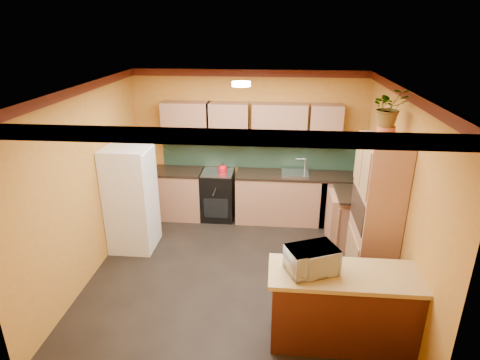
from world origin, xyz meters
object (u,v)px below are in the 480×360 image
microwave (312,260)px  breakfast_bar (352,311)px  base_cabinets_back (252,197)px  pantry (375,216)px  fridge (131,199)px  stove (218,195)px

microwave → breakfast_bar: bearing=-23.2°
base_cabinets_back → pantry: size_ratio=1.74×
fridge → microwave: 3.26m
fridge → microwave: bearing=-34.8°
fridge → stove: bearing=44.0°
fridge → microwave: size_ratio=3.24×
pantry → microwave: size_ratio=4.00×
fridge → pantry: pantry is taller
base_cabinets_back → fridge: bearing=-147.4°
pantry → fridge: bearing=169.4°
pantry → base_cabinets_back: bearing=133.6°
base_cabinets_back → pantry: bearing=-46.4°
stove → microwave: microwave is taller
base_cabinets_back → fridge: (-1.84, -1.17, 0.41)m
pantry → microwave: pantry is taller
base_cabinets_back → breakfast_bar: (1.33, -3.03, 0.00)m
base_cabinets_back → fridge: 2.22m
stove → base_cabinets_back: bearing=0.0°
breakfast_bar → pantry: bearing=69.9°
fridge → breakfast_bar: (3.17, -1.86, -0.41)m
base_cabinets_back → stove: 0.63m
fridge → pantry: 3.67m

